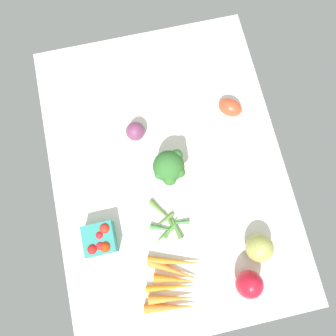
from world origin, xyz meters
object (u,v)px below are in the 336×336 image
Objects in this scene: broccoli_head at (170,167)px; okra_pile at (168,223)px; bell_pepper_red at (249,284)px; heirloom_tomato_green at (260,248)px; red_onion_near_basket at (135,131)px; berry_basket at (100,240)px; carrot_bunch at (173,284)px; roma_tomato at (230,107)px.

broccoli_head is 18.07cm from okra_pile.
broccoli_head is 1.26× the size of bell_pepper_red.
bell_pepper_red is (9.19, -6.00, 0.94)cm from heirloom_tomato_green.
bell_pepper_red is (22.59, 19.19, 4.39)cm from okra_pile.
okra_pile is at bearing 7.23° from red_onion_near_basket.
okra_pile is (-0.46, 21.34, -2.66)cm from berry_basket.
red_onion_near_basket is 0.30× the size of carrot_bunch.
heirloom_tomato_green is 11.02cm from bell_pepper_red.
heirloom_tomato_green is 0.41× the size of carrot_bunch.
berry_basket is (16.49, -25.45, -4.59)cm from broccoli_head.
roma_tomato is 30.36cm from broccoli_head.
roma_tomato is 59.85cm from carrot_bunch.
berry_basket reaches higher than red_onion_near_basket.
berry_basket reaches higher than roma_tomato.
red_onion_near_basket is at bearing -172.77° from okra_pile.
heirloom_tomato_green is at bearing 99.61° from carrot_bunch.
red_onion_near_basket is at bearing -178.25° from carrot_bunch.
broccoli_head reaches higher than berry_basket.
red_onion_near_basket reaches higher than carrot_bunch.
heirloom_tomato_green is 36.41cm from broccoli_head.
berry_basket is at bearing -57.06° from broccoli_head.
red_onion_near_basket is 58.89cm from bell_pepper_red.
okra_pile is at bearing -14.36° from broccoli_head.
bell_pepper_red is at bearing -63.19° from roma_tomato.
broccoli_head reaches higher than okra_pile.
broccoli_head is at bearing 122.94° from berry_basket.
roma_tomato reaches higher than okra_pile.
berry_basket is 1.50× the size of red_onion_near_basket.
bell_pepper_red is at bearing 61.37° from berry_basket.
berry_basket is at bearing -105.54° from heirloom_tomato_green.
carrot_bunch is 18.27cm from okra_pile.
berry_basket reaches higher than okra_pile.
okra_pile is (32.94, -28.77, -2.04)cm from roma_tomato.
roma_tomato is 0.62× the size of broccoli_head.
red_onion_near_basket is at bearing -152.38° from broccoli_head.
bell_pepper_red is (55.53, -9.58, 2.35)cm from roma_tomato.
okra_pile is at bearing -94.55° from roma_tomato.
bell_pepper_red reaches higher than berry_basket.
carrot_bunch is (51.02, -31.25, -1.48)cm from roma_tomato.
broccoli_head is 0.90× the size of okra_pile.
bell_pepper_red is (38.62, 15.09, -2.87)cm from broccoli_head.
berry_basket is (-12.94, -46.54, -0.78)cm from heirloom_tomato_green.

